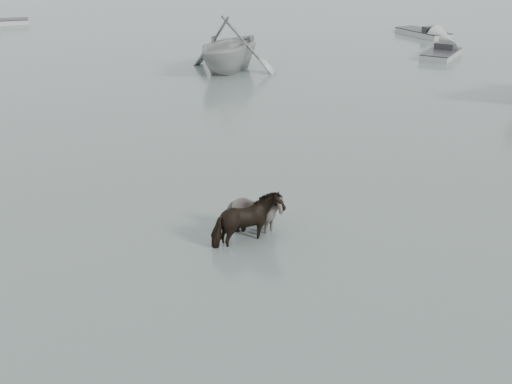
# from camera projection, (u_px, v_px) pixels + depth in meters

# --- Properties ---
(ground) EXTENTS (140.00, 140.00, 0.00)m
(ground) POSITION_uv_depth(u_px,v_px,m) (237.00, 225.00, 17.34)
(ground) COLOR #4E5D58
(ground) RESTS_ON ground
(pony_pinto) EXTENTS (1.71, 0.81, 1.43)m
(pony_pinto) POSITION_uv_depth(u_px,v_px,m) (253.00, 208.00, 16.61)
(pony_pinto) COLOR black
(pony_pinto) RESTS_ON ground
(pony_dark) EXTENTS (1.85, 1.96, 1.56)m
(pony_dark) POSITION_uv_depth(u_px,v_px,m) (249.00, 216.00, 16.03)
(pony_dark) COLOR black
(pony_dark) RESTS_ON ground
(pony_black) EXTENTS (1.13, 1.02, 1.20)m
(pony_black) POSITION_uv_depth(u_px,v_px,m) (256.00, 205.00, 17.04)
(pony_black) COLOR black
(pony_black) RESTS_ON ground
(rowboat_trail) EXTENTS (6.40, 6.95, 3.07)m
(rowboat_trail) POSITION_uv_depth(u_px,v_px,m) (230.00, 42.00, 34.08)
(rowboat_trail) COLOR #9B9D9B
(rowboat_trail) RESTS_ON ground
(skiff_port) EXTENTS (3.12, 5.08, 0.75)m
(skiff_port) POSITION_uv_depth(u_px,v_px,m) (441.00, 51.00, 37.77)
(skiff_port) COLOR #959895
(skiff_port) RESTS_ON ground
(skiff_outer) EXTENTS (5.22, 3.85, 0.75)m
(skiff_outer) POSITION_uv_depth(u_px,v_px,m) (3.00, 19.00, 49.43)
(skiff_outer) COLOR #B7B8B3
(skiff_outer) RESTS_ON ground
(skiff_mid) EXTENTS (4.78, 5.51, 0.75)m
(skiff_mid) POSITION_uv_depth(u_px,v_px,m) (423.00, 30.00, 44.69)
(skiff_mid) COLOR #999B98
(skiff_mid) RESTS_ON ground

